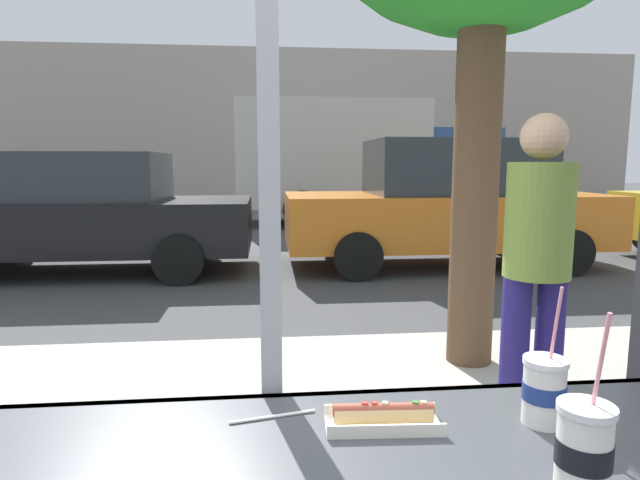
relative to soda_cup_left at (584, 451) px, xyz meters
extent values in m
plane|color=#424244|center=(-0.50, 8.42, -1.05)|extent=(60.00, 60.00, 0.00)
cube|color=#B2ADA3|center=(-0.50, 2.02, -0.99)|extent=(16.00, 2.80, 0.12)
cube|color=#2A2C30|center=(-0.50, 0.45, -0.10)|extent=(2.06, 0.02, 0.02)
cube|color=#9E9EA3|center=(-0.50, 0.50, 0.69)|extent=(0.05, 0.08, 1.55)
cube|color=#A89E8E|center=(-0.50, 19.69, 1.75)|extent=(28.00, 1.20, 5.61)
cylinder|color=white|center=(0.00, 0.00, -0.01)|extent=(0.09, 0.09, 0.15)
cylinder|color=black|center=(0.00, 0.00, 0.00)|extent=(0.09, 0.09, 0.04)
cylinder|color=black|center=(0.00, 0.00, 0.06)|extent=(0.08, 0.08, 0.01)
cylinder|color=white|center=(0.00, 0.00, 0.07)|extent=(0.09, 0.09, 0.01)
cylinder|color=pink|center=(0.01, -0.01, 0.14)|extent=(0.01, 0.03, 0.20)
cylinder|color=silver|center=(0.07, 0.26, -0.02)|extent=(0.09, 0.09, 0.13)
cylinder|color=navy|center=(0.07, 0.26, -0.01)|extent=(0.09, 0.09, 0.04)
cylinder|color=black|center=(0.07, 0.26, 0.04)|extent=(0.08, 0.08, 0.01)
cylinder|color=white|center=(0.07, 0.26, 0.05)|extent=(0.09, 0.09, 0.01)
cylinder|color=pink|center=(0.08, 0.25, 0.12)|extent=(0.01, 0.03, 0.20)
cube|color=silver|center=(-0.27, 0.28, -0.08)|extent=(0.25, 0.11, 0.01)
cube|color=silver|center=(-0.27, 0.23, -0.07)|extent=(0.24, 0.02, 0.03)
cube|color=silver|center=(-0.27, 0.32, -0.07)|extent=(0.24, 0.02, 0.03)
cylinder|color=tan|center=(-0.27, 0.28, -0.06)|extent=(0.21, 0.05, 0.04)
cylinder|color=#9E4733|center=(-0.27, 0.28, -0.05)|extent=(0.21, 0.04, 0.03)
cube|color=red|center=(-0.29, 0.28, -0.04)|extent=(0.01, 0.01, 0.01)
cube|color=#337A2D|center=(-0.20, 0.27, -0.04)|extent=(0.01, 0.01, 0.01)
cube|color=red|center=(-0.31, 0.28, -0.04)|extent=(0.01, 0.01, 0.01)
cube|color=beige|center=(-0.27, 0.28, -0.04)|extent=(0.01, 0.01, 0.01)
cube|color=beige|center=(-0.19, 0.27, -0.04)|extent=(0.01, 0.01, 0.01)
cylinder|color=white|center=(-0.50, 0.34, -0.08)|extent=(0.19, 0.05, 0.01)
cube|color=black|center=(-3.03, 6.91, -0.39)|extent=(4.56, 1.89, 0.69)
cube|color=#282D33|center=(-3.13, 6.91, 0.28)|extent=(2.37, 1.66, 0.65)
cylinder|color=black|center=(-1.62, 7.86, -0.73)|extent=(0.64, 0.18, 0.64)
cylinder|color=black|center=(-1.62, 5.97, -0.73)|extent=(0.64, 0.18, 0.64)
cylinder|color=black|center=(-4.44, 7.86, -0.73)|extent=(0.64, 0.18, 0.64)
cube|color=orange|center=(2.11, 6.91, -0.36)|extent=(4.66, 1.85, 0.75)
cube|color=#282D33|center=(2.23, 6.91, 0.41)|extent=(2.42, 1.62, 0.78)
cylinder|color=black|center=(3.55, 7.84, -0.73)|extent=(0.64, 0.18, 0.64)
cylinder|color=black|center=(3.55, 5.99, -0.73)|extent=(0.64, 0.18, 0.64)
cylinder|color=black|center=(0.66, 7.84, -0.73)|extent=(0.64, 0.18, 0.64)
cylinder|color=black|center=(0.66, 5.99, -0.73)|extent=(0.64, 0.18, 0.64)
cube|color=beige|center=(1.08, 12.63, 0.67)|extent=(4.56, 2.20, 2.55)
cube|color=navy|center=(4.16, 12.63, 0.35)|extent=(1.90, 2.10, 1.90)
cylinder|color=black|center=(4.16, 13.68, -0.60)|extent=(0.90, 0.24, 0.90)
cylinder|color=black|center=(4.16, 11.58, -0.60)|extent=(0.90, 0.24, 0.90)
cylinder|color=black|center=(0.31, 13.73, -0.60)|extent=(0.90, 0.24, 0.90)
cylinder|color=black|center=(0.31, 11.53, -0.60)|extent=(0.90, 0.24, 0.90)
cylinder|color=navy|center=(0.72, 1.70, -0.51)|extent=(0.14, 0.14, 0.84)
cylinder|color=navy|center=(0.90, 1.70, -0.51)|extent=(0.14, 0.14, 0.84)
cylinder|color=olive|center=(0.81, 1.70, 0.19)|extent=(0.32, 0.32, 0.56)
sphere|color=tan|center=(0.81, 1.70, 0.59)|extent=(0.22, 0.22, 0.22)
cylinder|color=brown|center=(0.91, 2.78, 0.42)|extent=(0.31, 0.31, 2.70)
camera|label=1|loc=(-0.51, -0.77, 0.46)|focal=30.13mm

